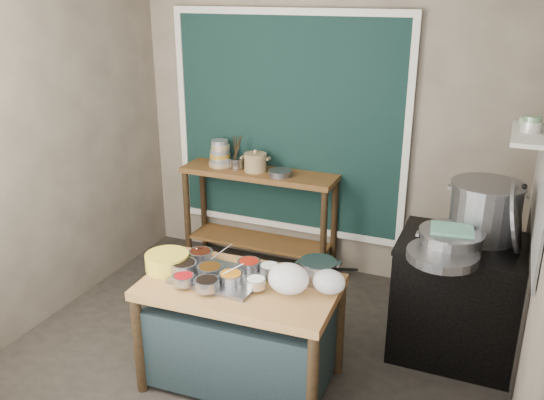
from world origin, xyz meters
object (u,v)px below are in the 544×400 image
at_px(condiment_tray, 220,277).
at_px(stock_pot, 485,210).
at_px(back_counter, 259,219).
at_px(ceramic_crock, 255,163).
at_px(stove_block, 461,301).
at_px(utensil_cup, 237,163).
at_px(yellow_basin, 167,262).
at_px(saucepan, 318,271).
at_px(prep_table, 241,333).
at_px(steamer, 451,241).

bearing_deg(condiment_tray, stock_pot, 34.65).
xyz_separation_m(back_counter, ceramic_crock, (-0.02, -0.02, 0.55)).
relative_size(stove_block, utensil_cup, 5.71).
relative_size(yellow_basin, utensil_cup, 1.85).
bearing_deg(saucepan, back_counter, 106.22).
relative_size(back_counter, ceramic_crock, 6.69).
bearing_deg(yellow_basin, condiment_tray, 1.79).
height_order(prep_table, yellow_basin, yellow_basin).
height_order(stove_block, steamer, steamer).
bearing_deg(stock_pot, yellow_basin, -150.87).
xyz_separation_m(yellow_basin, ceramic_crock, (-0.09, 1.63, 0.22)).
bearing_deg(stock_pot, steamer, -119.41).
xyz_separation_m(back_counter, yellow_basin, (0.07, -1.65, 0.33)).
bearing_deg(prep_table, stock_pot, 34.77).
distance_m(back_counter, saucepan, 1.79).
distance_m(stove_block, steamer, 0.56).
height_order(back_counter, yellow_basin, back_counter).
bearing_deg(utensil_cup, yellow_basin, -80.05).
bearing_deg(stock_pot, saucepan, -138.60).
bearing_deg(saucepan, steamer, 13.58).
bearing_deg(ceramic_crock, back_counter, 38.47).
relative_size(saucepan, ceramic_crock, 1.15).
xyz_separation_m(ceramic_crock, steamer, (1.82, -0.89, -0.07)).
distance_m(back_counter, yellow_basin, 1.69).
distance_m(prep_table, utensil_cup, 1.95).
relative_size(stove_block, steamer, 2.07).
height_order(saucepan, ceramic_crock, ceramic_crock).
height_order(back_counter, ceramic_crock, ceramic_crock).
xyz_separation_m(prep_table, back_counter, (-0.60, 1.64, 0.10)).
height_order(stock_pot, steamer, stock_pot).
bearing_deg(condiment_tray, stove_block, 32.22).
height_order(condiment_tray, steamer, steamer).
bearing_deg(prep_table, stove_block, 32.39).
bearing_deg(stove_block, condiment_tray, -147.78).
bearing_deg(condiment_tray, yellow_basin, -178.21).
relative_size(ceramic_crock, stock_pot, 0.43).
height_order(back_counter, steamer, steamer).
bearing_deg(stock_pot, utensil_cup, 164.71).
bearing_deg(condiment_tray, steamer, 28.68).
xyz_separation_m(stock_pot, steamer, (-0.18, -0.32, -0.13)).
xyz_separation_m(prep_table, steamer, (1.20, 0.73, 0.58)).
relative_size(ceramic_crock, steamer, 0.50).
distance_m(back_counter, condiment_tray, 1.73).
height_order(ceramic_crock, stock_pot, stock_pot).
distance_m(saucepan, utensil_cup, 1.91).
xyz_separation_m(back_counter, condiment_tray, (0.45, -1.64, 0.29)).
bearing_deg(stove_block, prep_table, -145.05).
height_order(yellow_basin, utensil_cup, utensil_cup).
bearing_deg(ceramic_crock, condiment_tray, -73.55).
xyz_separation_m(condiment_tray, utensil_cup, (-0.68, 1.65, 0.23)).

